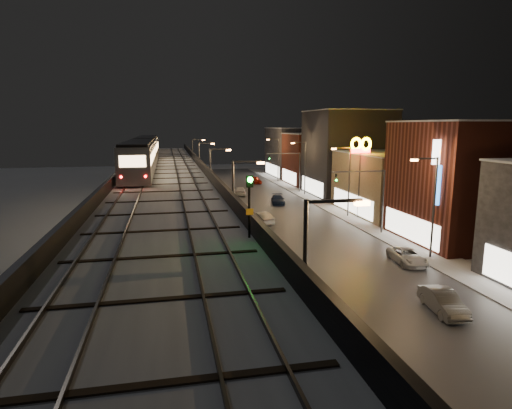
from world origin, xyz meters
TOP-DOWN VIEW (x-y plane):
  - ground at (0.00, 0.00)m, footprint 220.00×220.00m
  - road_surface at (7.50, 35.00)m, footprint 17.00×120.00m
  - sidewalk_right at (17.50, 35.00)m, footprint 4.00×120.00m
  - under_viaduct_pavement at (-6.00, 35.00)m, footprint 11.00×120.00m
  - elevated_viaduct at (-6.00, 31.84)m, footprint 9.00×100.00m
  - viaduct_trackbed at (-6.01, 31.97)m, footprint 8.40×100.00m
  - viaduct_parapet_streetside at (-1.65, 32.00)m, footprint 0.30×100.00m
  - viaduct_parapet_far at (-10.35, 32.00)m, footprint 0.30×100.00m
  - building_b at (23.99, 18.00)m, footprint 12.20×12.20m
  - building_c at (23.99, 32.00)m, footprint 12.20×15.20m
  - building_d at (23.99, 48.00)m, footprint 12.20×13.20m
  - building_e at (23.99, 62.00)m, footprint 12.20×12.20m
  - building_f at (23.99, 76.00)m, footprint 12.20×16.20m
  - streetlight_left_0 at (-0.43, -5.00)m, footprint 2.57×0.28m
  - streetlight_left_1 at (-0.43, 13.00)m, footprint 2.57×0.28m
  - streetlight_right_1 at (16.73, 13.00)m, footprint 2.56×0.28m
  - streetlight_left_2 at (-0.43, 31.00)m, footprint 2.57×0.28m
  - streetlight_right_2 at (16.73, 31.00)m, footprint 2.56×0.28m
  - streetlight_left_3 at (-0.43, 49.00)m, footprint 2.57×0.28m
  - streetlight_right_3 at (16.73, 49.00)m, footprint 2.56×0.28m
  - streetlight_left_4 at (-0.43, 67.00)m, footprint 2.57×0.28m
  - streetlight_right_4 at (16.73, 67.00)m, footprint 2.56×0.28m
  - traffic_light_rig_a at (15.84, 22.00)m, footprint 6.10×0.34m
  - traffic_light_rig_b at (15.84, 52.00)m, footprint 6.10×0.34m
  - subway_train at (-8.50, 34.77)m, footprint 2.92×35.38m
  - rail_signal at (-2.10, -1.21)m, footprint 0.33×0.42m
  - car_taxi at (-0.03, 11.19)m, footprint 1.95×4.37m
  - car_near_white at (4.85, 29.01)m, footprint 2.97×4.74m
  - car_mid_silver at (2.72, 45.86)m, footprint 3.14×5.30m
  - car_mid_dark at (6.13, 50.67)m, footprint 2.54×5.00m
  - car_far_white at (3.99, 65.49)m, footprint 1.96×3.96m
  - car_onc_silver at (11.01, 2.67)m, footprint 2.09×4.47m
  - car_onc_dark at (14.09, 11.97)m, footprint 2.51×4.72m
  - car_onc_white at (10.36, 41.39)m, footprint 2.63×4.81m
  - car_onc_red at (11.60, 64.52)m, footprint 2.20×4.40m
  - sign_mcdonalds at (18.00, 30.07)m, footprint 3.04×0.80m
  - sign_citgo at (18.50, 14.18)m, footprint 2.20×0.39m
  - sign_carwash at (18.50, 14.05)m, footprint 1.58×0.35m

SIDE VIEW (x-z plane):
  - ground at x=0.00m, z-range 0.00..0.00m
  - road_surface at x=7.50m, z-range 0.00..0.06m
  - under_viaduct_pavement at x=-6.00m, z-range 0.00..0.06m
  - sidewalk_right at x=17.50m, z-range 0.00..0.14m
  - car_onc_dark at x=14.09m, z-range 0.00..1.26m
  - car_far_white at x=3.99m, z-range 0.00..1.30m
  - car_onc_white at x=10.36m, z-range 0.00..1.32m
  - car_mid_silver at x=2.72m, z-range 0.00..1.38m
  - car_mid_dark at x=6.13m, z-range 0.00..1.39m
  - car_onc_silver at x=11.01m, z-range 0.00..1.42m
  - car_onc_red at x=11.60m, z-range 0.00..1.44m
  - car_taxi at x=-0.03m, z-range 0.00..1.46m
  - car_near_white at x=4.85m, z-range 0.00..1.47m
  - building_c at x=23.99m, z-range 0.00..8.16m
  - traffic_light_rig_a at x=15.84m, z-range 1.00..8.00m
  - traffic_light_rig_b at x=15.84m, z-range 1.00..8.00m
  - building_e at x=23.99m, z-range 0.00..10.16m
  - streetlight_left_0 at x=-0.43m, z-range 0.74..9.74m
  - streetlight_left_1 at x=-0.43m, z-range 0.74..9.74m
  - streetlight_right_1 at x=16.73m, z-range 0.74..9.74m
  - streetlight_left_2 at x=-0.43m, z-range 0.74..9.74m
  - streetlight_right_2 at x=16.73m, z-range 0.74..9.74m
  - streetlight_left_3 at x=-0.43m, z-range 0.74..9.74m
  - streetlight_right_3 at x=16.73m, z-range 0.74..9.74m
  - streetlight_left_4 at x=-0.43m, z-range 0.74..9.74m
  - streetlight_right_4 at x=16.73m, z-range 0.74..9.74m
  - building_f at x=23.99m, z-range 0.00..11.16m
  - elevated_viaduct at x=-6.00m, z-range 2.47..8.77m
  - sign_carwash at x=18.50m, z-range 1.67..9.87m
  - building_b at x=23.99m, z-range 0.00..12.16m
  - viaduct_trackbed at x=-6.01m, z-range 6.23..6.55m
  - viaduct_parapet_streetside at x=-1.65m, z-range 6.30..7.40m
  - viaduct_parapet_far at x=-10.35m, z-range 6.30..7.40m
  - building_d at x=23.99m, z-range 0.00..14.16m
  - sign_citgo at x=18.50m, z-range 2.73..13.18m
  - sign_mcdonalds at x=18.00m, z-range 3.23..13.45m
  - subway_train at x=-8.50m, z-range 6.61..10.09m
  - rail_signal at x=-2.10m, z-range 7.22..10.08m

